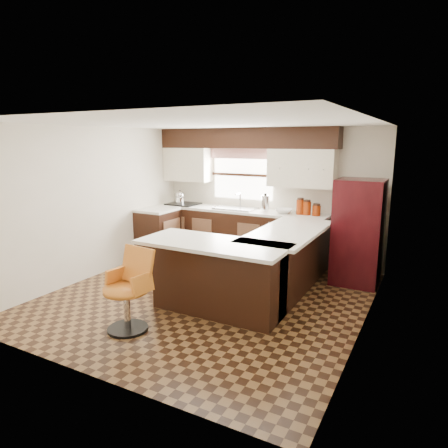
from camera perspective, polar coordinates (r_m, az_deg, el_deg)
The scene contains 30 objects.
floor at distance 5.76m, azimuth -2.40°, elevation -10.34°, with size 4.40×4.40×0.00m, color #49301A.
ceiling at distance 5.35m, azimuth -2.63°, elevation 14.24°, with size 4.40×4.40×0.00m, color silver.
wall_back at distance 7.38m, azimuth 6.26°, elevation 4.15°, with size 4.40×4.40×0.00m, color beige.
wall_front at distance 3.76m, azimuth -19.93°, elevation -3.87°, with size 4.40×4.40×0.00m, color beige.
wall_left at distance 6.73m, azimuth -18.09°, elevation 2.91°, with size 4.40×4.40×0.00m, color beige.
wall_right at distance 4.73m, azimuth 19.93°, elevation -0.74°, with size 4.40×4.40×0.00m, color beige.
base_cab_back at distance 7.43m, azimuth 2.04°, elevation -1.62°, with size 3.30×0.60×0.90m, color black.
base_cab_left at distance 7.59m, azimuth -9.35°, elevation -1.49°, with size 0.60×0.70×0.90m, color black.
counter_back at distance 7.33m, azimuth 2.06°, elevation 1.97°, with size 3.30×0.60×0.04m, color silver.
counter_left at distance 7.50m, azimuth -9.47°, elevation 2.03°, with size 0.60×0.70×0.04m, color silver.
soffit at distance 7.32m, azimuth 2.94°, elevation 12.15°, with size 3.40×0.35×0.36m, color black.
upper_cab_left at distance 7.93m, azimuth -5.18°, elevation 8.47°, with size 0.94×0.35×0.64m, color beige.
upper_cab_right at distance 6.94m, azimuth 11.06°, elevation 7.84°, with size 1.14×0.35×0.64m, color beige.
window_pane at distance 7.53m, azimuth 2.70°, elevation 7.03°, with size 1.20×0.02×0.90m, color white.
valance at distance 7.47m, azimuth 2.60°, elevation 9.99°, with size 1.30×0.06×0.18m, color #D19B93.
sink at distance 7.33m, azimuth 1.65°, elevation 2.27°, with size 0.75×0.45×0.03m, color #B2B2B7.
dishwasher at distance 6.80m, azimuth 8.56°, elevation -3.18°, with size 0.58×0.03×0.78m, color black.
cooktop at distance 7.91m, azimuth -5.84°, elevation 2.88°, with size 0.58×0.50×0.03m, color black.
peninsula_long at distance 5.79m, azimuth 8.50°, elevation -5.63°, with size 0.60×1.95×0.90m, color black.
peninsula_return at distance 5.15m, azimuth -0.81°, elevation -7.73°, with size 1.65×0.60×0.90m, color black.
counter_pen_long at distance 5.65m, azimuth 9.12°, elevation -1.12°, with size 0.84×1.95×0.04m, color silver.
counter_pen_return at distance 4.94m, azimuth -1.54°, elevation -2.83°, with size 1.89×0.84×0.04m, color silver.
refrigerator at distance 6.42m, azimuth 18.61°, elevation -1.10°, with size 0.69×0.66×1.62m, color #33080C.
bar_chair at distance 4.77m, azimuth -13.84°, elevation -9.29°, with size 0.51×0.51×0.96m, color orange, non-canonical shape.
kettle at distance 7.93m, azimuth -6.29°, elevation 3.91°, with size 0.19×0.19×0.25m, color silver, non-canonical shape.
percolator at distance 7.09m, azimuth 5.90°, elevation 2.94°, with size 0.13×0.13×0.29m, color silver.
mixing_bowl at distance 6.99m, azimuth 8.58°, elevation 1.86°, with size 0.31×0.31×0.08m, color white.
canister_large at distance 6.90m, azimuth 10.82°, elevation 2.40°, with size 0.13×0.13×0.25m, color maroon.
canister_med at distance 6.87m, azimuth 11.74°, elevation 2.21°, with size 0.14×0.14×0.22m, color maroon.
canister_small at distance 6.83m, azimuth 13.06°, elevation 1.88°, with size 0.14×0.14×0.17m, color maroon.
Camera 1 is at (2.73, -4.59, 2.16)m, focal length 32.00 mm.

